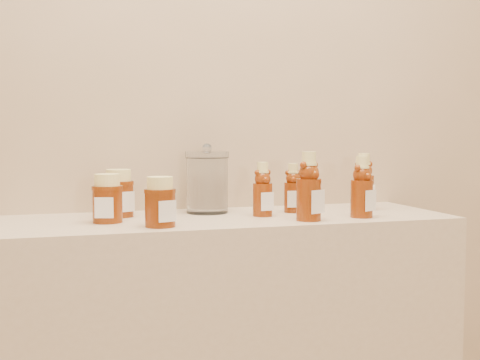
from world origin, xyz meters
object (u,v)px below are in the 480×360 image
object	(u,v)px
honey_jar_left	(107,198)
glass_canister	(207,179)
bear_bottle_front_left	(309,182)
bear_bottle_back_left	(263,186)

from	to	relation	value
honey_jar_left	glass_canister	distance (m)	0.31
bear_bottle_front_left	glass_canister	size ratio (longest dim) A/B	1.05
bear_bottle_front_left	bear_bottle_back_left	bearing A→B (deg)	104.54
bear_bottle_back_left	honey_jar_left	xyz separation A→B (m)	(-0.41, -0.00, -0.02)
honey_jar_left	glass_canister	world-z (taller)	glass_canister
bear_bottle_back_left	bear_bottle_front_left	world-z (taller)	bear_bottle_front_left
bear_bottle_back_left	glass_canister	world-z (taller)	glass_canister
bear_bottle_back_left	glass_canister	size ratio (longest dim) A/B	0.87
glass_canister	bear_bottle_back_left	bearing A→B (deg)	-40.94
bear_bottle_back_left	bear_bottle_front_left	size ratio (longest dim) A/B	0.83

